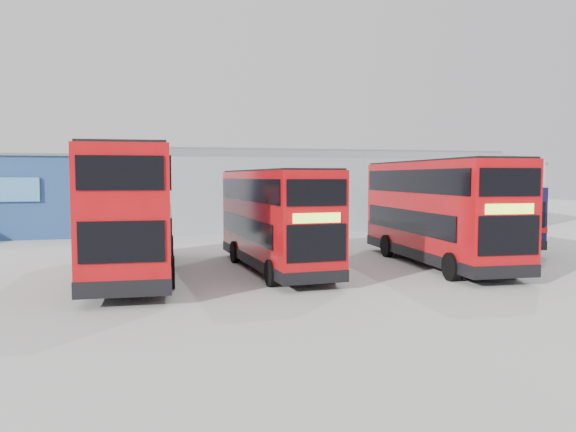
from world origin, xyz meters
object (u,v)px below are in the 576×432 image
(maintenance_shed, at_px, (329,191))
(double_decker_left, at_px, (134,213))
(double_decker_centre, at_px, (274,220))
(office_block, at_px, (18,195))
(single_decker_blue, at_px, (454,215))
(double_decker_right, at_px, (437,213))

(maintenance_shed, relative_size, double_decker_left, 2.67)
(maintenance_shed, height_order, double_decker_centre, maintenance_shed)
(office_block, bearing_deg, double_decker_left, -67.31)
(double_decker_centre, bearing_deg, single_decker_blue, 24.13)
(office_block, height_order, double_decker_left, office_block)
(maintenance_shed, distance_m, double_decker_centre, 21.95)
(office_block, distance_m, maintenance_shed, 22.09)
(double_decker_centre, bearing_deg, double_decker_right, -6.66)
(double_decker_right, bearing_deg, office_block, 140.43)
(maintenance_shed, distance_m, double_decker_left, 24.62)
(double_decker_left, xyz_separation_m, double_decker_right, (12.41, -0.49, -0.18))
(office_block, distance_m, double_decker_right, 27.07)
(double_decker_centre, height_order, double_decker_right, double_decker_right)
(maintenance_shed, height_order, single_decker_blue, maintenance_shed)
(office_block, height_order, double_decker_centre, office_block)
(double_decker_left, bearing_deg, double_decker_centre, -178.09)
(double_decker_left, height_order, double_decker_right, double_decker_left)
(maintenance_shed, height_order, double_decker_left, maintenance_shed)
(office_block, distance_m, double_decker_centre, 22.11)
(double_decker_centre, bearing_deg, maintenance_shed, 62.11)
(maintenance_shed, bearing_deg, double_decker_centre, -114.55)
(maintenance_shed, bearing_deg, office_block, -174.79)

